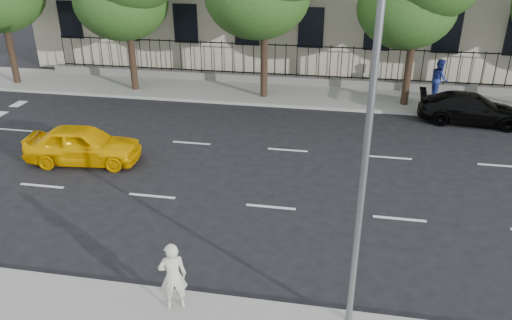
% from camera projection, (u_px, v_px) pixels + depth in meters
% --- Properties ---
extents(ground, '(120.00, 120.00, 0.00)m').
position_uv_depth(ground, '(257.00, 253.00, 13.71)').
color(ground, black).
rests_on(ground, ground).
extents(far_sidewalk, '(60.00, 4.00, 0.15)m').
position_uv_depth(far_sidewalk, '(304.00, 95.00, 26.12)').
color(far_sidewalk, gray).
rests_on(far_sidewalk, ground).
extents(lane_markings, '(49.60, 4.62, 0.01)m').
position_uv_depth(lane_markings, '(280.00, 175.00, 17.93)').
color(lane_markings, silver).
rests_on(lane_markings, ground).
extents(iron_fence, '(30.00, 0.50, 2.20)m').
position_uv_depth(iron_fence, '(307.00, 75.00, 27.39)').
color(iron_fence, slate).
rests_on(iron_fence, far_sidewalk).
extents(street_light, '(0.25, 3.32, 8.05)m').
position_uv_depth(street_light, '(370.00, 100.00, 9.53)').
color(street_light, slate).
rests_on(street_light, near_sidewalk).
extents(yellow_taxi, '(4.39, 2.13, 1.45)m').
position_uv_depth(yellow_taxi, '(83.00, 145.00, 18.64)').
color(yellow_taxi, '#FFBC00').
rests_on(yellow_taxi, ground).
extents(black_sedan, '(4.78, 2.28, 1.34)m').
position_uv_depth(black_sedan, '(472.00, 109.00, 22.40)').
color(black_sedan, black).
rests_on(black_sedan, ground).
extents(woman_near, '(0.75, 0.64, 1.74)m').
position_uv_depth(woman_near, '(173.00, 276.00, 11.22)').
color(woman_near, beige).
rests_on(woman_near, near_sidewalk).
extents(pedestrian_far, '(0.86, 1.05, 1.98)m').
position_uv_depth(pedestrian_far, '(439.00, 79.00, 25.07)').
color(pedestrian_far, navy).
rests_on(pedestrian_far, far_sidewalk).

